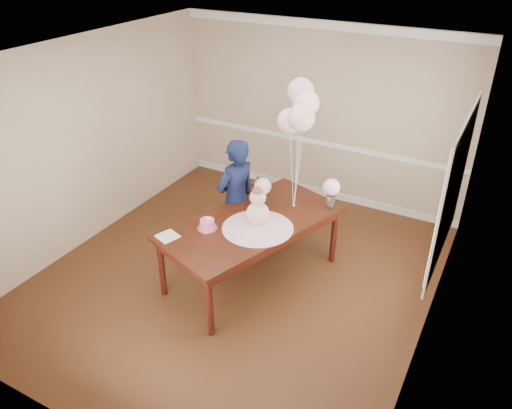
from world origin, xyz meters
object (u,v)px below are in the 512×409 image
object	(u,v)px
dining_chair_seat	(258,219)
dining_table_top	(252,223)
woman	(236,199)
birthday_cake	(207,224)

from	to	relation	value
dining_chair_seat	dining_table_top	bearing A→B (deg)	-49.70
dining_chair_seat	woman	bearing A→B (deg)	-100.15
birthday_cake	woman	xyz separation A→B (m)	(-0.06, 0.75, -0.06)
dining_chair_seat	woman	xyz separation A→B (m)	(-0.16, -0.29, 0.41)
woman	dining_table_top	bearing A→B (deg)	69.72
dining_table_top	woman	bearing A→B (deg)	158.76
woman	dining_chair_seat	bearing A→B (deg)	171.59
dining_table_top	birthday_cake	size ratio (longest dim) A/B	13.33
dining_chair_seat	birthday_cake	bearing A→B (deg)	-77.12
dining_table_top	woman	world-z (taller)	woman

